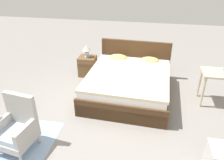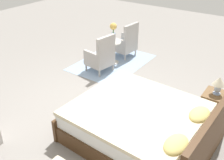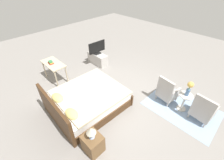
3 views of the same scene
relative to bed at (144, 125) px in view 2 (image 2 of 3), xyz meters
The scene contains 9 objects.
ground_plane 1.11m from the bed, 103.20° to the right, with size 16.00×16.00×0.00m, color gray.
floor_rug 2.97m from the bed, 135.71° to the right, with size 2.10×1.50×0.01m.
bed is the anchor object (origin of this frame).
armchair_by_window_left 3.33m from the bed, 142.93° to the right, with size 0.59×0.59×0.92m.
armchair_by_window_right 2.55m from the bed, 127.93° to the right, with size 0.61×0.61×0.92m.
side_table 2.94m from the bed, 136.12° to the right, with size 0.40×0.40×0.58m.
flower_vase 2.99m from the bed, 136.12° to the right, with size 0.17×0.17×0.48m.
nightstand 1.41m from the bed, 148.20° to the left, with size 0.44×0.41×0.53m.
table_lamp 1.48m from the bed, 148.17° to the left, with size 0.22×0.22×0.33m.
Camera 2 is at (3.19, 2.48, 2.93)m, focal length 42.00 mm.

